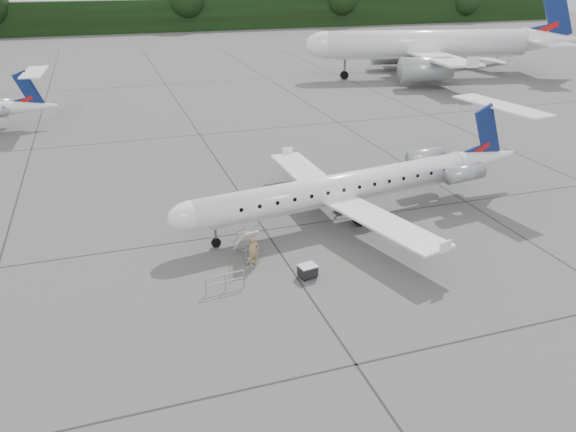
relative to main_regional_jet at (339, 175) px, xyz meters
name	(u,v)px	position (x,y,z in m)	size (l,w,h in m)	color
ground	(347,256)	(-1.45, -4.98, -3.39)	(320.00, 320.00, 0.00)	#5B5B59
treeline	(144,16)	(-1.45, 125.02, 0.61)	(260.00, 4.00, 8.00)	black
main_regional_jet	(339,175)	(0.00, 0.00, 0.00)	(26.45, 19.04, 6.78)	white
airstair	(246,241)	(-7.34, -3.15, -2.33)	(0.85, 2.12, 2.13)	white
passenger	(254,252)	(-7.16, -4.34, -2.47)	(0.67, 0.44, 1.85)	#958051
safety_railing	(225,282)	(-9.37, -6.54, -2.89)	(2.20, 0.08, 1.00)	gray
baggage_cart	(308,271)	(-4.64, -6.64, -2.98)	(0.95, 0.77, 0.82)	black
bg_narrowbody	(427,30)	(33.92, 45.60, 3.77)	(39.90, 28.73, 14.32)	white
bg_regional_right	(467,47)	(45.98, 51.99, -0.05)	(25.49, 18.36, 6.69)	white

